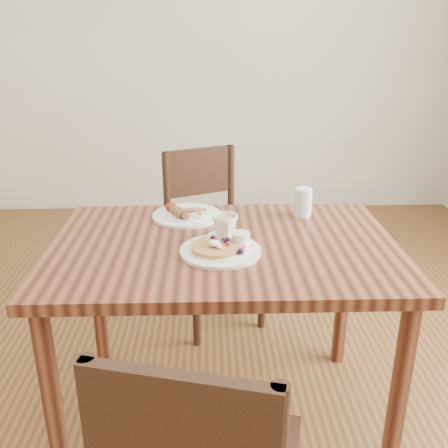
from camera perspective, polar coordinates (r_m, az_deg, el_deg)
name	(u,v)px	position (r m, az deg, el deg)	size (l,w,h in m)	color
ground	(224,414)	(2.14, 0.00, -20.88)	(5.00, 5.00, 0.00)	#573218
dining_table	(224,268)	(1.77, 0.00, -5.10)	(1.20, 0.80, 0.75)	brown
chair_far	(210,229)	(2.54, -1.61, -0.55)	(0.55, 0.55, 0.88)	#392314
pancake_plate	(222,248)	(1.65, -0.28, -2.78)	(0.27, 0.27, 0.06)	white
breakfast_plate	(186,214)	(1.97, -4.39, 1.11)	(0.27, 0.27, 0.04)	white
teacup_saucer	(225,228)	(1.74, 0.12, -0.49)	(0.14, 0.14, 0.09)	white
water_glass	(303,202)	(1.98, 9.00, 2.46)	(0.07, 0.07, 0.11)	silver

